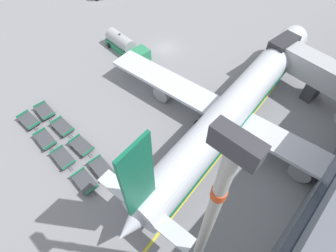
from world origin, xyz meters
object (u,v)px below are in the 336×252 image
fuel_tanker_primary (125,45)px  baggage_dolly_row_near_col_d (85,182)px  baggage_dolly_row_near_col_b (45,140)px  baggage_dolly_row_mid_a_col_a (45,111)px  baggage_dolly_row_near_col_a (29,121)px  baggage_dolly_row_near_col_c (63,158)px  apron_light_mast (207,226)px  baggage_dolly_row_mid_a_col_b (63,127)px  airplane (234,107)px  baggage_dolly_row_mid_a_col_c (82,146)px  baggage_dolly_row_mid_a_col_d (102,168)px

fuel_tanker_primary → baggage_dolly_row_near_col_d: 25.02m
baggage_dolly_row_near_col_b → baggage_dolly_row_mid_a_col_a: same height
baggage_dolly_row_near_col_a → baggage_dolly_row_near_col_b: (4.38, -0.19, 0.00)m
baggage_dolly_row_near_col_c → apron_light_mast: apron_light_mast is taller
fuel_tanker_primary → baggage_dolly_row_near_col_b: fuel_tanker_primary is taller
baggage_dolly_row_mid_a_col_a → baggage_dolly_row_mid_a_col_b: bearing=1.5°
baggage_dolly_row_near_col_c → baggage_dolly_row_mid_a_col_a: 8.72m
airplane → baggage_dolly_row_mid_a_col_c: airplane is taller
airplane → fuel_tanker_primary: airplane is taller
baggage_dolly_row_mid_a_col_b → baggage_dolly_row_mid_a_col_d: same height
baggage_dolly_row_near_col_a → baggage_dolly_row_near_col_b: 4.38m
baggage_dolly_row_mid_a_col_b → apron_light_mast: size_ratio=0.19×
baggage_dolly_row_near_col_b → apron_light_mast: size_ratio=0.19×
baggage_dolly_row_near_col_c → baggage_dolly_row_mid_a_col_d: 5.01m
airplane → baggage_dolly_row_mid_a_col_c: 19.44m
baggage_dolly_row_mid_a_col_d → baggage_dolly_row_mid_a_col_b: bearing=177.5°
baggage_dolly_row_near_col_a → apron_light_mast: apron_light_mast is taller
baggage_dolly_row_near_col_a → apron_light_mast: size_ratio=0.19×
airplane → baggage_dolly_row_mid_a_col_c: size_ratio=10.70×
baggage_dolly_row_near_col_d → baggage_dolly_row_mid_a_col_d: same height
baggage_dolly_row_near_col_c → apron_light_mast: 21.57m
airplane → baggage_dolly_row_near_col_c: bearing=-122.4°
apron_light_mast → baggage_dolly_row_near_col_b: bearing=-175.5°
baggage_dolly_row_near_col_b → baggage_dolly_row_mid_a_col_d: same height
baggage_dolly_row_mid_a_col_d → airplane: bearing=66.1°
baggage_dolly_row_mid_a_col_b → baggage_dolly_row_near_col_b: bearing=-87.3°
airplane → baggage_dolly_row_near_col_a: (-19.86, -17.89, -2.97)m
baggage_dolly_row_near_col_d → baggage_dolly_row_mid_a_col_b: size_ratio=1.01×
baggage_dolly_row_mid_a_col_a → baggage_dolly_row_mid_a_col_c: size_ratio=1.01×
fuel_tanker_primary → baggage_dolly_row_mid_a_col_a: fuel_tanker_primary is taller
baggage_dolly_row_near_col_b → baggage_dolly_row_mid_a_col_c: 4.91m
baggage_dolly_row_near_col_b → baggage_dolly_row_mid_a_col_a: (-4.34, 2.52, 0.00)m
baggage_dolly_row_near_col_d → apron_light_mast: (14.15, 1.84, 10.70)m
baggage_dolly_row_near_col_c → baggage_dolly_row_mid_a_col_b: bearing=147.7°
baggage_dolly_row_near_col_c → baggage_dolly_row_near_col_d: 4.50m
baggage_dolly_row_near_col_a → baggage_dolly_row_near_col_c: 8.39m
fuel_tanker_primary → baggage_dolly_row_mid_a_col_b: fuel_tanker_primary is taller
baggage_dolly_row_near_col_a → baggage_dolly_row_mid_a_col_c: bearing=15.4°
baggage_dolly_row_near_col_a → baggage_dolly_row_near_col_b: size_ratio=0.99×
baggage_dolly_row_mid_a_col_a → baggage_dolly_row_mid_a_col_c: same height
airplane → baggage_dolly_row_near_col_b: airplane is taller
baggage_dolly_row_near_col_a → baggage_dolly_row_mid_a_col_c: (8.57, 2.36, 0.00)m
baggage_dolly_row_mid_a_col_a → baggage_dolly_row_mid_a_col_d: bearing=-1.1°
fuel_tanker_primary → baggage_dolly_row_mid_a_col_b: size_ratio=2.56×
baggage_dolly_row_near_col_b → baggage_dolly_row_mid_a_col_a: size_ratio=1.00×
airplane → baggage_dolly_row_mid_a_col_b: bearing=-135.3°
airplane → baggage_dolly_row_near_col_c: airplane is taller
baggage_dolly_row_near_col_c → baggage_dolly_row_mid_a_col_a: (-8.35, 2.50, 0.00)m
baggage_dolly_row_near_col_b → baggage_dolly_row_near_col_d: 8.51m
fuel_tanker_primary → baggage_dolly_row_mid_a_col_c: fuel_tanker_primary is taller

